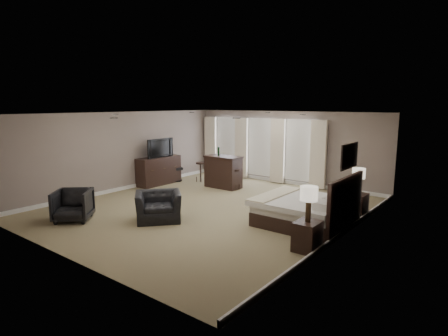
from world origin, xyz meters
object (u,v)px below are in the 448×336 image
Objects in this scene: lamp_far at (358,181)px; bar_stool_right at (235,179)px; dresser at (159,171)px; desk_chair at (175,168)px; bed at (300,198)px; armchair_near at (158,201)px; bar_counter at (223,172)px; bar_stool_left at (201,172)px; lamp_near at (309,204)px; nightstand_near at (307,236)px; nightstand_far at (357,205)px; tv at (158,155)px; armchair_far at (73,204)px.

lamp_far is 0.95× the size of bar_stool_right.
desk_chair reaches higher than dresser.
armchair_near is at bearing -146.56° from bed.
armchair_near is 4.01m from bar_counter.
bar_stool_left is at bearing 69.55° from armchair_near.
nightstand_near is at bearing 0.00° from lamp_near.
armchair_near is at bearing -173.02° from nightstand_near.
bar_counter reaches higher than armchair_near.
nightstand_far is at bearing 58.46° from bed.
bar_stool_right is at bearing 141.26° from nightstand_near.
tv is 1.34× the size of armchair_far.
dresser is at bearing 106.91° from desk_chair.
bar_counter is 0.57m from bar_stool_right.
dresser is 1.48× the size of tv.
bar_stool_left is (-6.03, 0.77, -0.56)m from lamp_far.
bar_counter is at bearing 144.36° from nightstand_near.
nightstand_near is at bearing -23.07° from armchair_far.
bed is 1.98× the size of desk_chair.
nightstand_far is at bearing 3.95° from dresser.
bed is 6.12m from tv.
bar_counter is (2.15, 1.00, 0.06)m from dresser.
tv is 1.64× the size of bar_stool_right.
bar_counter is at bearing 24.93° from dresser.
dresser is at bearing 68.26° from armchair_far.
armchair_near is at bearing -138.39° from nightstand_far.
bed is at bearing -99.16° from tv.
nightstand_far is at bearing -0.47° from armchair_far.
armchair_far is 0.68× the size of bar_counter.
armchair_far is at bearing -161.71° from nightstand_near.
bed is 1.74m from nightstand_far.
tv is (-6.92, -0.48, 0.77)m from nightstand_far.
nightstand_far is 6.94m from dresser.
lamp_near is at bearing -109.29° from tv.
desk_chair is (-3.05, 3.60, 0.03)m from armchair_near.
armchair_far is at bearing -160.37° from tv.
bar_stool_left is (0.89, 1.25, -0.70)m from tv.
bar_stool_left is (-6.03, 3.67, -0.58)m from lamp_near.
bed is 4.35m from bar_counter.
dresser reaches higher than armchair_near.
dresser is at bearing 88.39° from armchair_near.
bed is 5.61m from bar_stool_left.
bar_stool_right is (-4.24, 3.40, 0.06)m from nightstand_near.
dresser is 1.34× the size of bar_counter.
tv is at bearing 160.71° from lamp_near.
lamp_near reaches higher than armchair_near.
bar_stool_left is at bearing 148.69° from nightstand_near.
bed is 1.72m from lamp_far.
bar_stool_right reaches higher than nightstand_near.
bar_stool_left is (-6.03, 3.67, 0.07)m from nightstand_near.
bar_stool_right is (1.18, 5.19, -0.08)m from armchair_far.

